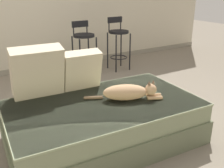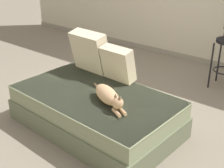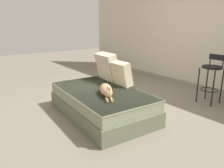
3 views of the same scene
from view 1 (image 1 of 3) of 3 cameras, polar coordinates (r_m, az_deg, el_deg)
ground_plane at (r=2.93m, az=-5.62°, el=-8.49°), size 16.00×16.00×0.00m
wall_baseboard_trim at (r=4.85m, az=-17.11°, el=3.27°), size 8.00×0.02×0.09m
couch at (r=2.52m, az=-1.75°, el=-8.18°), size 1.83×1.14×0.41m
throw_pillow_corner at (r=2.57m, az=-15.94°, el=2.58°), size 0.49×0.30×0.50m
throw_pillow_middle at (r=2.70m, az=-6.66°, el=3.11°), size 0.40×0.24×0.41m
cat at (r=2.46m, az=3.62°, el=-1.77°), size 0.68×0.41×0.19m
bar_stool_near_window at (r=4.32m, az=-6.16°, el=8.87°), size 0.34×0.34×0.88m
bar_stool_by_doorway at (r=4.64m, az=1.38°, el=9.80°), size 0.34×0.34×0.91m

